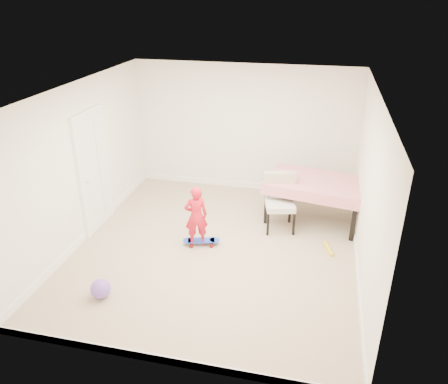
% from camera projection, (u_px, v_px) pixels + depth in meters
% --- Properties ---
extents(ground, '(5.00, 5.00, 0.00)m').
position_uv_depth(ground, '(215.00, 248.00, 7.20)').
color(ground, tan).
rests_on(ground, ground).
extents(ceiling, '(4.50, 5.00, 0.04)m').
position_uv_depth(ceiling, '(214.00, 92.00, 6.09)').
color(ceiling, white).
rests_on(ceiling, wall_back).
extents(wall_back, '(4.50, 0.04, 2.60)m').
position_uv_depth(wall_back, '(244.00, 129.00, 8.83)').
color(wall_back, white).
rests_on(wall_back, ground).
extents(wall_front, '(4.50, 0.04, 2.60)m').
position_uv_depth(wall_front, '(156.00, 269.00, 4.45)').
color(wall_front, white).
rests_on(wall_front, ground).
extents(wall_left, '(0.04, 5.00, 2.60)m').
position_uv_depth(wall_left, '(82.00, 164.00, 7.09)').
color(wall_left, white).
rests_on(wall_left, ground).
extents(wall_right, '(0.04, 5.00, 2.60)m').
position_uv_depth(wall_right, '(367.00, 190.00, 6.19)').
color(wall_right, white).
rests_on(wall_right, ground).
extents(door, '(0.11, 0.94, 2.11)m').
position_uv_depth(door, '(93.00, 173.00, 7.47)').
color(door, white).
rests_on(door, ground).
extents(baseboard_back, '(4.50, 0.02, 0.12)m').
position_uv_depth(baseboard_back, '(243.00, 185.00, 9.37)').
color(baseboard_back, white).
rests_on(baseboard_back, ground).
extents(baseboard_front, '(4.50, 0.02, 0.12)m').
position_uv_depth(baseboard_front, '(163.00, 360.00, 4.97)').
color(baseboard_front, white).
rests_on(baseboard_front, ground).
extents(baseboard_left, '(0.02, 5.00, 0.12)m').
position_uv_depth(baseboard_left, '(91.00, 230.00, 7.62)').
color(baseboard_left, white).
rests_on(baseboard_left, ground).
extents(baseboard_right, '(0.02, 5.00, 0.12)m').
position_uv_depth(baseboard_right, '(356.00, 263.00, 6.72)').
color(baseboard_right, white).
rests_on(baseboard_right, ground).
extents(dining_table, '(1.88, 1.37, 0.81)m').
position_uv_depth(dining_table, '(315.00, 200.00, 7.90)').
color(dining_table, '#AB1309').
rests_on(dining_table, ground).
extents(dining_chair, '(0.68, 0.74, 1.01)m').
position_uv_depth(dining_chair, '(280.00, 203.00, 7.58)').
color(dining_chair, white).
rests_on(dining_chair, ground).
extents(skateboard, '(0.65, 0.37, 0.09)m').
position_uv_depth(skateboard, '(201.00, 242.00, 7.28)').
color(skateboard, blue).
rests_on(skateboard, ground).
extents(child, '(0.45, 0.38, 1.04)m').
position_uv_depth(child, '(196.00, 218.00, 7.07)').
color(child, red).
rests_on(child, ground).
extents(balloon, '(0.28, 0.28, 0.28)m').
position_uv_depth(balloon, '(101.00, 289.00, 6.01)').
color(balloon, '#7B53C7').
rests_on(balloon, ground).
extents(foam_toy, '(0.19, 0.40, 0.06)m').
position_uv_depth(foam_toy, '(329.00, 249.00, 7.13)').
color(foam_toy, yellow).
rests_on(foam_toy, ground).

